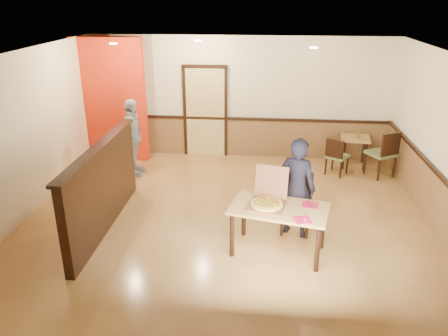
% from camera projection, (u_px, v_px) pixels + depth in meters
% --- Properties ---
extents(floor, '(7.00, 7.00, 0.00)m').
position_uv_depth(floor, '(226.00, 226.00, 7.40)').
color(floor, tan).
rests_on(floor, ground).
extents(ceiling, '(7.00, 7.00, 0.00)m').
position_uv_depth(ceiling, '(226.00, 57.00, 6.34)').
color(ceiling, black).
rests_on(ceiling, wall_back).
extents(wall_back, '(7.00, 0.00, 7.00)m').
position_uv_depth(wall_back, '(240.00, 98.00, 10.10)').
color(wall_back, '#FFF4C7').
rests_on(wall_back, floor).
extents(wall_left, '(0.00, 7.00, 7.00)m').
position_uv_depth(wall_left, '(15.00, 141.00, 7.17)').
color(wall_left, '#FFF4C7').
rests_on(wall_left, floor).
extents(wainscot_back, '(7.00, 0.04, 0.90)m').
position_uv_depth(wainscot_back, '(239.00, 137.00, 10.43)').
color(wainscot_back, brown).
rests_on(wainscot_back, floor).
extents(chair_rail_back, '(7.00, 0.06, 0.06)m').
position_uv_depth(chair_rail_back, '(239.00, 119.00, 10.23)').
color(chair_rail_back, black).
rests_on(chair_rail_back, wall_back).
extents(wainscot_right, '(0.04, 7.00, 0.90)m').
position_uv_depth(wainscot_right, '(443.00, 211.00, 6.92)').
color(wainscot_right, brown).
rests_on(wainscot_right, floor).
extents(chair_rail_right, '(0.06, 7.00, 0.06)m').
position_uv_depth(chair_rail_right, '(448.00, 184.00, 6.75)').
color(chair_rail_right, black).
rests_on(chair_rail_right, wall_right).
extents(back_door, '(0.90, 0.06, 2.10)m').
position_uv_depth(back_door, '(205.00, 112.00, 10.26)').
color(back_door, '#DDC271').
rests_on(back_door, wall_back).
extents(booth_partition, '(0.20, 3.10, 1.44)m').
position_uv_depth(booth_partition, '(103.00, 187.00, 7.11)').
color(booth_partition, black).
rests_on(booth_partition, floor).
extents(red_accent_panel, '(1.60, 0.20, 2.78)m').
position_uv_depth(red_accent_panel, '(111.00, 100.00, 9.89)').
color(red_accent_panel, red).
rests_on(red_accent_panel, floor).
extents(spot_a, '(0.14, 0.14, 0.02)m').
position_uv_depth(spot_a, '(113.00, 44.00, 8.21)').
color(spot_a, beige).
rests_on(spot_a, ceiling).
extents(spot_b, '(0.14, 0.14, 0.02)m').
position_uv_depth(spot_b, '(198.00, 40.00, 8.73)').
color(spot_b, beige).
rests_on(spot_b, ceiling).
extents(spot_c, '(0.14, 0.14, 0.02)m').
position_uv_depth(spot_c, '(314.00, 48.00, 7.61)').
color(spot_c, beige).
rests_on(spot_c, ceiling).
extents(main_table, '(1.55, 1.10, 0.75)m').
position_uv_depth(main_table, '(279.00, 214.00, 6.43)').
color(main_table, tan).
rests_on(main_table, floor).
extents(diner_chair, '(0.55, 0.55, 0.98)m').
position_uv_depth(diner_chair, '(297.00, 200.00, 7.11)').
color(diner_chair, '#5D6D3F').
rests_on(diner_chair, floor).
extents(side_chair_left, '(0.57, 0.57, 0.83)m').
position_uv_depth(side_chair_left, '(336.00, 155.00, 9.30)').
color(side_chair_left, '#5D6D3F').
rests_on(side_chair_left, floor).
extents(side_chair_right, '(0.69, 0.69, 1.02)m').
position_uv_depth(side_chair_right, '(384.00, 152.00, 9.16)').
color(side_chair_right, '#5D6D3F').
rests_on(side_chair_right, floor).
extents(side_table, '(0.70, 0.70, 0.67)m').
position_uv_depth(side_table, '(355.00, 144.00, 9.79)').
color(side_table, tan).
rests_on(side_table, floor).
extents(diner, '(0.71, 0.61, 1.64)m').
position_uv_depth(diner, '(297.00, 188.00, 6.87)').
color(diner, black).
rests_on(diner, floor).
extents(passerby, '(0.44, 0.98, 1.65)m').
position_uv_depth(passerby, '(133.00, 138.00, 9.20)').
color(passerby, '#9C9EA4').
rests_on(passerby, floor).
extents(pizza_box, '(0.61, 0.68, 0.53)m').
position_uv_depth(pizza_box, '(268.00, 201.00, 6.42)').
color(pizza_box, brown).
rests_on(pizza_box, main_table).
extents(pizza, '(0.60, 0.60, 0.03)m').
position_uv_depth(pizza, '(267.00, 204.00, 6.37)').
color(pizza, '#E6C253').
rests_on(pizza, pizza_box).
extents(napkin_near, '(0.28, 0.28, 0.01)m').
position_uv_depth(napkin_near, '(302.00, 220.00, 6.03)').
color(napkin_near, red).
rests_on(napkin_near, main_table).
extents(napkin_far, '(0.27, 0.27, 0.01)m').
position_uv_depth(napkin_far, '(310.00, 205.00, 6.46)').
color(napkin_far, red).
rests_on(napkin_far, main_table).
extents(condiment, '(0.06, 0.06, 0.14)m').
position_uv_depth(condiment, '(358.00, 135.00, 9.63)').
color(condiment, '#866018').
rests_on(condiment, side_table).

